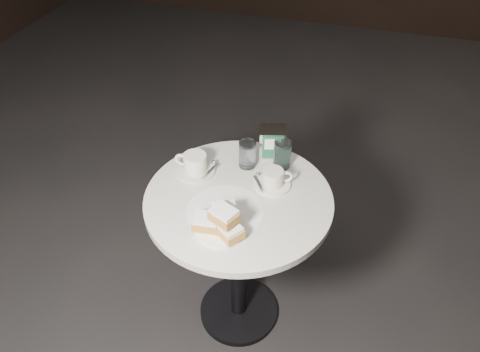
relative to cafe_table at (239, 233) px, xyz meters
name	(u,v)px	position (x,y,z in m)	size (l,w,h in m)	color
ground	(239,312)	(0.00, 0.00, -0.55)	(7.00, 7.00, 0.00)	black
cafe_table	(239,233)	(0.00, 0.00, 0.00)	(0.70, 0.70, 0.74)	black
sugar_spill	(225,211)	(-0.02, -0.09, 0.20)	(0.28, 0.28, 0.00)	white
beignet_plate	(221,222)	(-0.01, -0.18, 0.24)	(0.21, 0.21, 0.11)	white
coffee_cup_left	(195,164)	(-0.20, 0.09, 0.23)	(0.16, 0.15, 0.08)	beige
coffee_cup_right	(273,179)	(0.11, 0.10, 0.23)	(0.18, 0.18, 0.07)	white
water_glass_left	(247,155)	(-0.02, 0.19, 0.25)	(0.09, 0.09, 0.11)	silver
water_glass_right	(282,154)	(0.11, 0.23, 0.25)	(0.08, 0.08, 0.11)	white
napkin_dispenser	(272,142)	(0.06, 0.29, 0.26)	(0.12, 0.11, 0.12)	white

